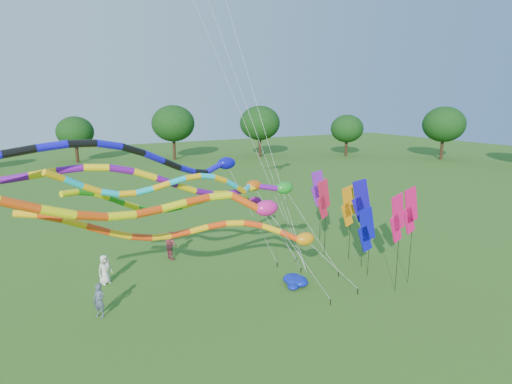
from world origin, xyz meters
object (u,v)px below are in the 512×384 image
tube_kite_red (212,232)px  person_a (105,269)px  person_c (171,245)px  blue_nylon_heap (295,282)px  tube_kite_orange (136,204)px  person_b (99,301)px

tube_kite_red → person_a: tube_kite_red is taller
person_a → person_c: person_c is taller
tube_kite_red → blue_nylon_heap: size_ratio=9.81×
tube_kite_red → blue_nylon_heap: tube_kite_red is taller
tube_kite_red → person_c: (0.48, 7.56, -3.02)m
tube_kite_orange → blue_nylon_heap: (8.62, 2.94, -5.87)m
tube_kite_red → person_b: 5.94m
person_c → tube_kite_red: bearing=165.8°
person_c → blue_nylon_heap: bearing=-158.7°
tube_kite_red → tube_kite_orange: bearing=-133.8°
person_b → person_c: bearing=94.7°
person_a → person_b: bearing=-126.9°
tube_kite_red → person_c: bearing=100.0°
blue_nylon_heap → person_b: bearing=170.3°
tube_kite_orange → person_a: (0.04, 8.13, -5.29)m
tube_kite_red → person_c: size_ratio=8.31×
tube_kite_red → tube_kite_orange: size_ratio=0.82×
person_b → person_c: 7.41m
blue_nylon_heap → person_c: bearing=121.9°
person_a → person_c: size_ratio=0.92×
tube_kite_orange → person_b: bearing=97.9°
tube_kite_orange → person_a: tube_kite_orange is taller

